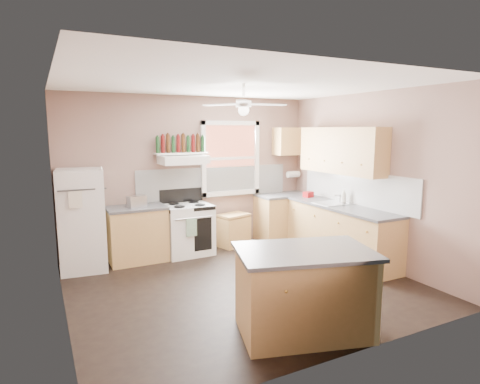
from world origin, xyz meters
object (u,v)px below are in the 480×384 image
cart (234,232)px  toaster (137,201)px  refrigerator (82,220)px  island (304,293)px  stove (187,229)px

cart → toaster: bearing=166.9°
refrigerator → island: refrigerator is taller
refrigerator → island: size_ratio=1.18×
stove → cart: size_ratio=1.59×
toaster → cart: bearing=-12.0°
refrigerator → stove: (1.67, 0.04, -0.34)m
island → toaster: bearing=124.2°
toaster → island: toaster is taller
refrigerator → cart: size_ratio=2.85×
toaster → refrigerator: bearing=166.4°
toaster → stove: bearing=-13.6°
refrigerator → stove: refrigerator is taller
refrigerator → cart: bearing=8.3°
toaster → stove: size_ratio=0.33×
stove → island: bearing=-88.1°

